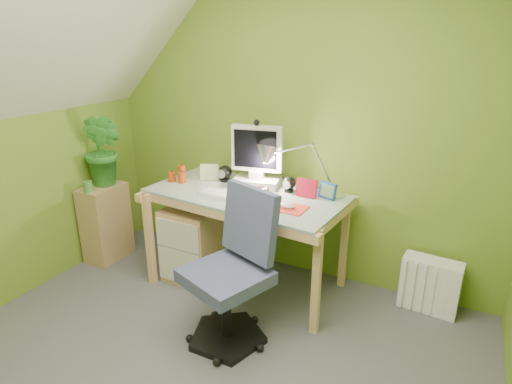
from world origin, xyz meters
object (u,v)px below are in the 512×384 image
at_px(side_ledge, 106,222).
at_px(radiator, 430,285).
at_px(desk, 246,240).
at_px(potted_plant, 104,150).
at_px(monitor, 257,155).
at_px(task_chair, 226,275).
at_px(desk_lamp, 315,157).

height_order(side_ledge, radiator, side_ledge).
bearing_deg(desk, potted_plant, -169.57).
height_order(desk, monitor, monitor).
relative_size(potted_plant, radiator, 1.55).
bearing_deg(side_ledge, monitor, 14.91).
distance_m(potted_plant, task_chair, 1.62).
bearing_deg(potted_plant, task_chair, -19.90).
bearing_deg(task_chair, desk, 127.66).
relative_size(side_ledge, radiator, 1.69).
height_order(side_ledge, potted_plant, potted_plant).
xyz_separation_m(task_chair, radiator, (1.10, 0.92, -0.28)).
bearing_deg(potted_plant, side_ledge, -116.40).
bearing_deg(monitor, side_ledge, -176.28).
bearing_deg(monitor, potted_plant, -178.16).
relative_size(monitor, task_chair, 0.50).
relative_size(monitor, side_ledge, 0.72).
height_order(task_chair, radiator, task_chair).
bearing_deg(desk, desk_lamp, 27.22).
bearing_deg(desk, radiator, 17.91).
xyz_separation_m(side_ledge, task_chair, (1.48, -0.48, 0.14)).
relative_size(desk, monitor, 2.99).
bearing_deg(desk_lamp, desk, -148.25).
xyz_separation_m(side_ledge, radiator, (2.57, 0.45, -0.13)).
height_order(desk, desk_lamp, desk_lamp).
relative_size(desk_lamp, potted_plant, 0.94).
distance_m(monitor, desk_lamp, 0.45).
bearing_deg(task_chair, side_ledge, -177.60).
relative_size(desk, potted_plant, 2.36).
xyz_separation_m(monitor, desk_lamp, (0.45, 0.00, 0.04)).
distance_m(desk, task_chair, 0.67).
xyz_separation_m(side_ledge, potted_plant, (0.02, 0.05, 0.63)).
bearing_deg(task_chair, potted_plant, -179.65).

